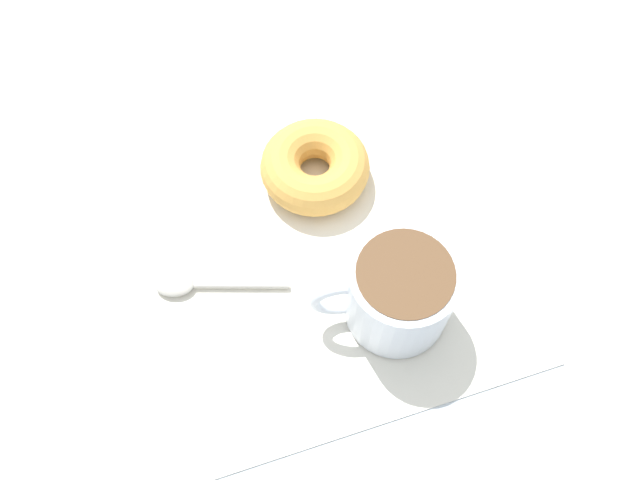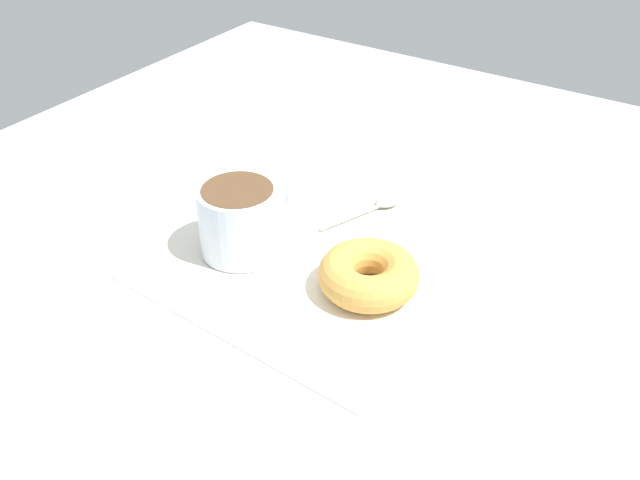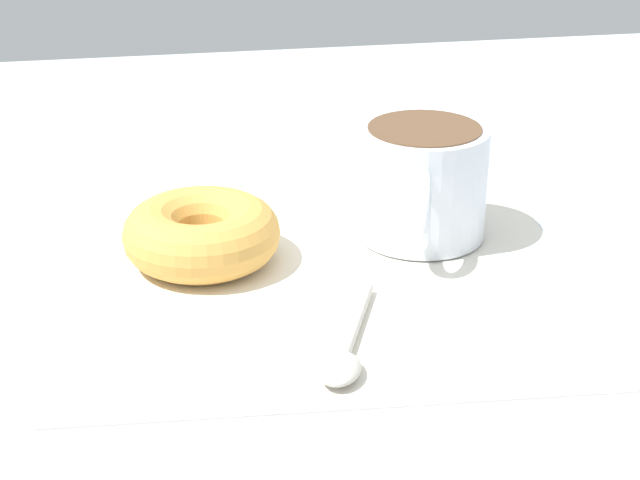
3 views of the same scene
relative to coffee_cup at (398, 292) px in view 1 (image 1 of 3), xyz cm
name	(u,v)px [view 1 (image 1 of 3)]	position (x,y,z in cm)	size (l,w,h in cm)	color
ground_plane	(290,248)	(6.39, -9.82, -5.48)	(120.00, 120.00, 2.00)	#B2BCC6
napkin	(320,250)	(3.93, -8.02, -4.33)	(33.71, 33.71, 0.30)	white
coffee_cup	(398,292)	(0.00, 0.00, 0.00)	(12.13, 9.13, 8.06)	silver
donut	(315,167)	(1.45, -15.74, -2.20)	(10.72, 10.72, 3.95)	gold
spoon	(192,285)	(16.17, -8.73, -3.77)	(11.93, 5.86, 0.90)	#B7B2A8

